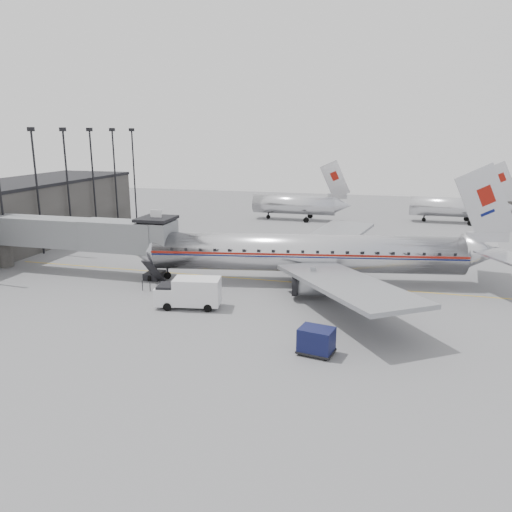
{
  "coord_description": "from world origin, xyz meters",
  "views": [
    {
      "loc": [
        13.53,
        -41.39,
        14.77
      ],
      "look_at": [
        1.64,
        3.2,
        3.2
      ],
      "focal_mm": 35.0,
      "sensor_mm": 36.0,
      "label": 1
    }
  ],
  "objects_px": {
    "service_van": "(189,292)",
    "airliner": "(314,253)",
    "baggage_cart_navy": "(316,340)",
    "ramp_worker": "(186,293)"
  },
  "relations": [
    {
      "from": "service_van",
      "to": "ramp_worker",
      "type": "height_order",
      "value": "service_van"
    },
    {
      "from": "airliner",
      "to": "service_van",
      "type": "bearing_deg",
      "value": -142.91
    },
    {
      "from": "service_van",
      "to": "airliner",
      "type": "bearing_deg",
      "value": 37.45
    },
    {
      "from": "airliner",
      "to": "service_van",
      "type": "relative_size",
      "value": 6.49
    },
    {
      "from": "baggage_cart_navy",
      "to": "ramp_worker",
      "type": "bearing_deg",
      "value": 160.91
    },
    {
      "from": "ramp_worker",
      "to": "baggage_cart_navy",
      "type": "bearing_deg",
      "value": -70.08
    },
    {
      "from": "airliner",
      "to": "baggage_cart_navy",
      "type": "relative_size",
      "value": 14.07
    },
    {
      "from": "service_van",
      "to": "baggage_cart_navy",
      "type": "xyz_separation_m",
      "value": [
        11.92,
        -6.44,
        -0.38
      ]
    },
    {
      "from": "baggage_cart_navy",
      "to": "ramp_worker",
      "type": "relative_size",
      "value": 1.42
    },
    {
      "from": "airliner",
      "to": "ramp_worker",
      "type": "xyz_separation_m",
      "value": [
        -9.9,
        -9.17,
        -2.08
      ]
    }
  ]
}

